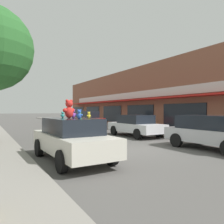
# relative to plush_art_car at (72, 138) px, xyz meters

# --- Properties ---
(ground_plane) EXTENTS (260.00, 260.00, 0.00)m
(ground_plane) POSITION_rel_plush_art_car_xyz_m (3.11, 0.51, -0.82)
(ground_plane) COLOR #514F4C
(sidewalk_far) EXTENTS (3.57, 90.00, 0.13)m
(sidewalk_far) POSITION_rel_plush_art_car_xyz_m (9.32, 0.51, -0.75)
(sidewalk_far) COLOR gray
(sidewalk_far) RESTS_ON ground_plane
(storefront_row) EXTENTS (11.66, 34.45, 6.44)m
(storefront_row) POSITION_rel_plush_art_car_xyz_m (16.40, 13.29, 2.40)
(storefront_row) COLOR brown
(storefront_row) RESTS_ON ground_plane
(plush_art_car) EXTENTS (2.01, 4.55, 1.55)m
(plush_art_car) POSITION_rel_plush_art_car_xyz_m (0.00, 0.00, 0.00)
(plush_art_car) COLOR beige
(plush_art_car) RESTS_ON ground_plane
(teddy_bear_giant) EXTENTS (0.53, 0.37, 0.70)m
(teddy_bear_giant) POSITION_rel_plush_art_car_xyz_m (-0.03, 0.19, 1.07)
(teddy_bear_giant) COLOR red
(teddy_bear_giant) RESTS_ON plush_art_car
(teddy_bear_teal) EXTENTS (0.18, 0.11, 0.24)m
(teddy_bear_teal) POSITION_rel_plush_art_car_xyz_m (-0.05, 0.95, 0.85)
(teddy_bear_teal) COLOR teal
(teddy_bear_teal) RESTS_ON plush_art_car
(teddy_bear_purple) EXTENTS (0.25, 0.16, 0.34)m
(teddy_bear_purple) POSITION_rel_plush_art_car_xyz_m (0.19, 0.36, 0.89)
(teddy_bear_purple) COLOR purple
(teddy_bear_purple) RESTS_ON plush_art_car
(teddy_bear_blue) EXTENTS (0.22, 0.23, 0.33)m
(teddy_bear_blue) POSITION_rel_plush_art_car_xyz_m (-0.01, -0.78, 0.89)
(teddy_bear_blue) COLOR blue
(teddy_bear_blue) RESTS_ON plush_art_car
(teddy_bear_yellow) EXTENTS (0.18, 0.11, 0.24)m
(teddy_bear_yellow) POSITION_rel_plush_art_car_xyz_m (0.53, -0.35, 0.84)
(teddy_bear_yellow) COLOR yellow
(teddy_bear_yellow) RESTS_ON plush_art_car
(teddy_bear_green) EXTENTS (0.17, 0.10, 0.22)m
(teddy_bear_green) POSITION_rel_plush_art_car_xyz_m (0.60, 0.67, 0.84)
(teddy_bear_green) COLOR green
(teddy_bear_green) RESTS_ON plush_art_car
(teddy_bear_cream) EXTENTS (0.20, 0.12, 0.28)m
(teddy_bear_cream) POSITION_rel_plush_art_car_xyz_m (0.03, -0.64, 0.86)
(teddy_bear_cream) COLOR beige
(teddy_bear_cream) RESTS_ON plush_art_car
(parked_car_far_left) EXTENTS (2.04, 4.41, 1.60)m
(parked_car_far_left) POSITION_rel_plush_art_car_xyz_m (6.45, -1.21, 0.06)
(parked_car_far_left) COLOR #B7B7BC
(parked_car_far_left) RESTS_ON ground_plane
(parked_car_far_center) EXTENTS (2.02, 4.70, 1.52)m
(parked_car_far_center) POSITION_rel_plush_art_car_xyz_m (6.45, 4.86, -0.02)
(parked_car_far_center) COLOR silver
(parked_car_far_center) RESTS_ON ground_plane
(parked_car_far_right) EXTENTS (1.90, 4.32, 1.77)m
(parked_car_far_right) POSITION_rel_plush_art_car_xyz_m (6.45, 13.06, 0.08)
(parked_car_far_right) COLOR maroon
(parked_car_far_right) RESTS_ON ground_plane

